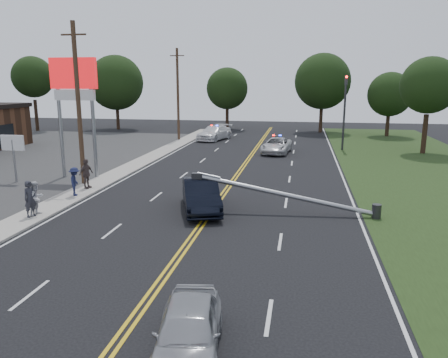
% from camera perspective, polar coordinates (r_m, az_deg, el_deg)
% --- Properties ---
extents(ground, '(120.00, 120.00, 0.00)m').
position_cam_1_polar(ground, '(15.32, -7.78, -12.49)').
color(ground, black).
rests_on(ground, ground).
extents(sidewalk, '(1.80, 70.00, 0.12)m').
position_cam_1_polar(sidewalk, '(27.24, -18.25, -1.64)').
color(sidewalk, '#A09B90').
rests_on(sidewalk, ground).
extents(centerline_yellow, '(0.36, 80.00, 0.00)m').
position_cam_1_polar(centerline_yellow, '(24.45, -0.61, -2.70)').
color(centerline_yellow, gold).
rests_on(centerline_yellow, ground).
extents(pylon_sign, '(3.20, 0.35, 8.00)m').
position_cam_1_polar(pylon_sign, '(31.00, -18.97, 11.07)').
color(pylon_sign, gray).
rests_on(pylon_sign, ground).
extents(small_sign, '(1.60, 0.14, 3.10)m').
position_cam_1_polar(small_sign, '(31.46, -25.85, 3.80)').
color(small_sign, gray).
rests_on(small_sign, ground).
extents(traffic_signal, '(0.28, 0.41, 7.05)m').
position_cam_1_polar(traffic_signal, '(43.39, 15.49, 9.17)').
color(traffic_signal, '#2D2D30').
rests_on(traffic_signal, ground).
extents(fallen_streetlight, '(9.36, 0.44, 1.91)m').
position_cam_1_polar(fallen_streetlight, '(21.88, 9.24, -2.25)').
color(fallen_streetlight, '#2D2D30').
rests_on(fallen_streetlight, ground).
extents(utility_pole_mid, '(1.60, 0.28, 10.00)m').
position_cam_1_polar(utility_pole_mid, '(28.65, -18.47, 9.20)').
color(utility_pole_mid, '#382619').
rests_on(utility_pole_mid, ground).
extents(utility_pole_far, '(1.60, 0.28, 10.00)m').
position_cam_1_polar(utility_pole_far, '(49.11, -6.04, 10.93)').
color(utility_pole_far, '#382619').
rests_on(utility_pole_far, ground).
extents(tree_4, '(5.35, 5.35, 9.74)m').
position_cam_1_polar(tree_4, '(64.06, -23.70, 12.09)').
color(tree_4, black).
rests_on(tree_4, ground).
extents(tree_5, '(7.34, 7.34, 9.99)m').
position_cam_1_polar(tree_5, '(62.24, -13.93, 12.10)').
color(tree_5, black).
rests_on(tree_5, ground).
extents(tree_6, '(5.64, 5.64, 8.36)m').
position_cam_1_polar(tree_6, '(60.78, 0.42, 11.73)').
color(tree_6, black).
rests_on(tree_6, ground).
extents(tree_7, '(7.08, 7.08, 10.03)m').
position_cam_1_polar(tree_7, '(58.43, 12.76, 12.33)').
color(tree_7, black).
rests_on(tree_7, ground).
extents(tree_8, '(5.23, 5.23, 7.60)m').
position_cam_1_polar(tree_8, '(56.32, 20.86, 10.29)').
color(tree_8, black).
rests_on(tree_8, ground).
extents(tree_9, '(5.05, 5.05, 8.67)m').
position_cam_1_polar(tree_9, '(43.85, 25.24, 10.99)').
color(tree_9, black).
rests_on(tree_9, ground).
extents(crashed_sedan, '(3.12, 5.15, 1.60)m').
position_cam_1_polar(crashed_sedan, '(22.28, -3.02, -2.14)').
color(crashed_sedan, black).
rests_on(crashed_sedan, ground).
extents(waiting_sedan, '(2.14, 4.08, 1.33)m').
position_cam_1_polar(waiting_sedan, '(11.04, -4.69, -19.17)').
color(waiting_sedan, '#9DA0A5').
rests_on(waiting_sedan, ground).
extents(emergency_a, '(2.88, 5.26, 1.40)m').
position_cam_1_polar(emergency_a, '(40.62, 6.89, 4.36)').
color(emergency_a, silver).
rests_on(emergency_a, ground).
extents(emergency_b, '(3.70, 6.03, 1.63)m').
position_cam_1_polar(emergency_b, '(49.57, -1.28, 6.06)').
color(emergency_b, white).
rests_on(emergency_b, ground).
extents(bystander_a, '(0.64, 0.76, 1.76)m').
position_cam_1_polar(bystander_a, '(22.82, -23.99, -2.37)').
color(bystander_a, '#282930').
rests_on(bystander_a, sidewalk).
extents(bystander_b, '(0.77, 0.91, 1.66)m').
position_cam_1_polar(bystander_b, '(23.03, -23.29, -2.30)').
color(bystander_b, '#BCBCC2').
rests_on(bystander_b, sidewalk).
extents(bystander_c, '(0.95, 1.20, 1.63)m').
position_cam_1_polar(bystander_c, '(26.12, -18.90, -0.31)').
color(bystander_c, '#1A1F41').
rests_on(bystander_c, sidewalk).
extents(bystander_d, '(0.73, 1.14, 1.81)m').
position_cam_1_polar(bystander_d, '(27.68, -17.56, 0.67)').
color(bystander_d, '#534442').
rests_on(bystander_d, sidewalk).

